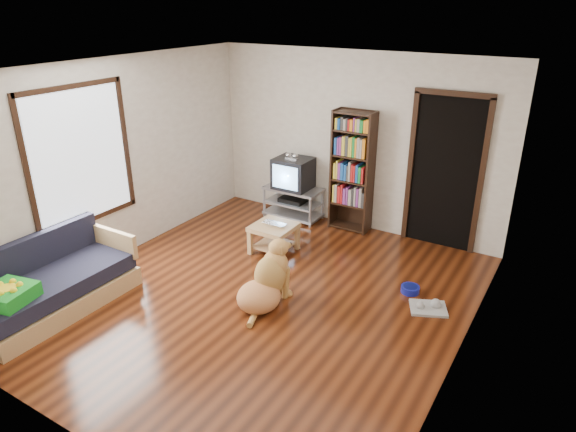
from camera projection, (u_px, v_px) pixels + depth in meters
The scene contains 18 objects.
ground at pixel (261, 297), 6.05m from camera, with size 5.00×5.00×0.00m, color #5D2710.
ceiling at pixel (255, 70), 5.03m from camera, with size 5.00×5.00×0.00m, color white.
wall_back at pixel (355, 142), 7.50m from camera, with size 4.50×4.50×0.00m, color silver.
wall_front at pixel (56, 301), 3.58m from camera, with size 4.50×4.50×0.00m, color silver.
wall_left at pixel (114, 162), 6.62m from camera, with size 5.00×5.00×0.00m, color silver.
wall_right at pixel (472, 241), 4.46m from camera, with size 5.00×5.00×0.00m, color silver.
green_cushion at pixel (8, 294), 5.17m from camera, with size 0.45×0.45×0.15m, color #1B9628.
laptop at pixel (273, 225), 6.95m from camera, with size 0.33×0.21×0.03m, color silver.
dog_bowl at pixel (410, 289), 6.13m from camera, with size 0.22×0.22×0.08m, color navy.
grey_rag at pixel (428, 308), 5.80m from camera, with size 0.40×0.32×0.03m, color #AAAAAA.
window at pixel (80, 156), 6.14m from camera, with size 0.03×1.46×1.70m.
doorway at pixel (445, 169), 6.91m from camera, with size 1.03×0.05×2.19m.
tv_stand at pixel (293, 201), 8.14m from camera, with size 0.90×0.45×0.50m.
crt_tv at pixel (294, 173), 7.97m from camera, with size 0.55×0.52×0.58m.
bookshelf at pixel (353, 165), 7.47m from camera, with size 0.60×0.30×1.80m.
sofa at pixel (53, 287), 5.76m from camera, with size 0.80×1.80×0.80m.
coffee_table at pixel (274, 233), 7.02m from camera, with size 0.55×0.55×0.40m.
dog at pixel (267, 282), 5.81m from camera, with size 0.56×0.95×0.77m.
Camera 1 is at (2.97, -4.26, 3.25)m, focal length 32.00 mm.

